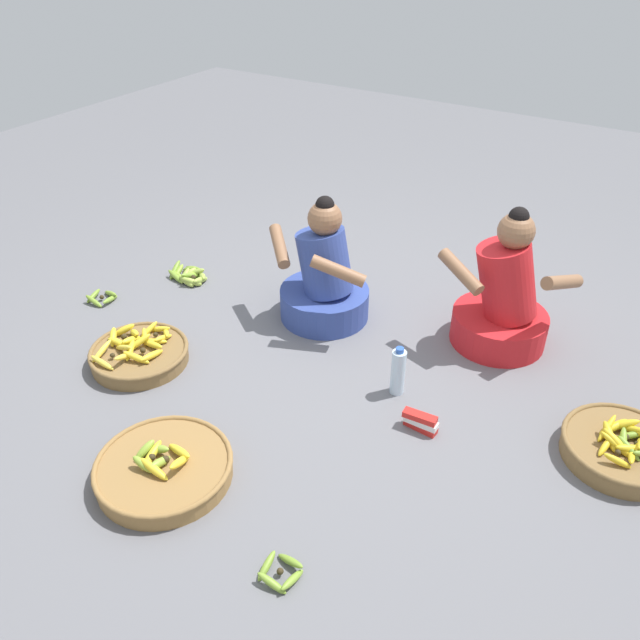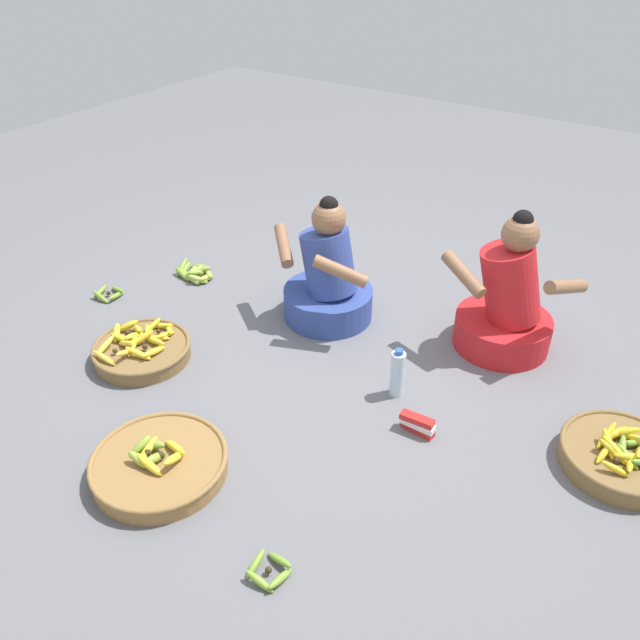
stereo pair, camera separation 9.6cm
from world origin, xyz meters
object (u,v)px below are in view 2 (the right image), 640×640
at_px(loose_bananas_back_right, 109,293).
at_px(packet_carton_stack, 418,424).
at_px(loose_bananas_front_left, 269,571).
at_px(loose_bananas_front_right, 195,273).
at_px(banana_basket_front_center, 142,349).
at_px(vendor_woman_behind, 507,305).
at_px(banana_basket_near_vendor, 159,464).
at_px(water_bottle, 397,373).
at_px(vendor_woman_front, 328,281).
at_px(banana_basket_mid_right, 621,456).

relative_size(loose_bananas_back_right, packet_carton_stack, 1.05).
relative_size(loose_bananas_front_left, loose_bananas_front_right, 0.52).
relative_size(banana_basket_front_center, loose_bananas_front_right, 1.76).
distance_m(vendor_woman_behind, banana_basket_near_vendor, 1.95).
relative_size(vendor_woman_behind, loose_bananas_front_left, 5.22).
bearing_deg(banana_basket_near_vendor, vendor_woman_behind, 63.28).
bearing_deg(loose_bananas_front_left, loose_bananas_front_right, 139.86).
relative_size(water_bottle, packet_carton_stack, 1.59).
bearing_deg(vendor_woman_front, loose_bananas_front_left, -63.55).
xyz_separation_m(loose_bananas_front_right, water_bottle, (1.65, -0.30, 0.10)).
xyz_separation_m(vendor_woman_front, banana_basket_near_vendor, (0.08, -1.44, -0.19)).
height_order(vendor_woman_front, banana_basket_mid_right, vendor_woman_front).
height_order(vendor_woman_front, loose_bananas_front_left, vendor_woman_front).
xyz_separation_m(banana_basket_front_center, water_bottle, (1.28, 0.50, 0.07)).
height_order(vendor_woman_front, loose_bananas_front_right, vendor_woman_front).
relative_size(vendor_woman_behind, water_bottle, 2.97).
bearing_deg(vendor_woman_behind, vendor_woman_front, -162.87).
bearing_deg(loose_bananas_back_right, water_bottle, 5.37).
bearing_deg(vendor_woman_behind, banana_basket_front_center, -142.46).
bearing_deg(loose_bananas_front_right, vendor_woman_front, 5.60).
bearing_deg(banana_basket_front_center, water_bottle, 21.49).
distance_m(loose_bananas_back_right, loose_bananas_front_right, 0.56).
xyz_separation_m(vendor_woman_front, banana_basket_front_center, (-0.60, -0.90, -0.18)).
xyz_separation_m(banana_basket_mid_right, water_bottle, (-1.04, -0.12, 0.07)).
bearing_deg(loose_bananas_front_left, banana_basket_mid_right, 54.05).
distance_m(vendor_woman_front, packet_carton_stack, 1.08).
distance_m(banana_basket_near_vendor, loose_bananas_front_right, 1.71).
bearing_deg(loose_bananas_front_right, packet_carton_stack, -14.75).
bearing_deg(loose_bananas_back_right, banana_basket_front_center, -26.56).
bearing_deg(banana_basket_mid_right, loose_bananas_front_left, -125.95).
height_order(loose_bananas_front_right, packet_carton_stack, packet_carton_stack).
height_order(loose_bananas_front_left, packet_carton_stack, packet_carton_stack).
distance_m(banana_basket_near_vendor, loose_bananas_back_right, 1.58).
distance_m(vendor_woman_behind, water_bottle, 0.76).
bearing_deg(packet_carton_stack, banana_basket_front_center, -168.03).
distance_m(banana_basket_mid_right, banana_basket_front_center, 2.40).
relative_size(vendor_woman_front, banana_basket_near_vendor, 1.28).
relative_size(banana_basket_near_vendor, loose_bananas_front_left, 3.84).
distance_m(banana_basket_near_vendor, loose_bananas_front_left, 0.71).
height_order(banana_basket_mid_right, loose_bananas_back_right, banana_basket_mid_right).
relative_size(banana_basket_mid_right, banana_basket_front_center, 1.00).
bearing_deg(banana_basket_near_vendor, water_bottle, 60.27).
height_order(banana_basket_mid_right, loose_bananas_front_left, banana_basket_mid_right).
relative_size(loose_bananas_front_left, water_bottle, 0.57).
distance_m(loose_bananas_front_left, water_bottle, 1.18).
height_order(banana_basket_near_vendor, banana_basket_mid_right, banana_basket_mid_right).
xyz_separation_m(vendor_woman_behind, banana_basket_mid_right, (0.76, -0.58, -0.20)).
relative_size(vendor_woman_front, loose_bananas_back_right, 4.24).
xyz_separation_m(vendor_woman_behind, loose_bananas_front_left, (-0.17, -1.87, -0.23)).
relative_size(banana_basket_front_center, loose_bananas_front_left, 3.38).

